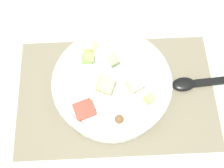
# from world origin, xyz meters

# --- Properties ---
(ground_plane) EXTENTS (2.40, 2.40, 0.00)m
(ground_plane) POSITION_xyz_m (0.00, 0.00, 0.00)
(ground_plane) COLOR silver
(placemat) EXTENTS (0.47, 0.30, 0.01)m
(placemat) POSITION_xyz_m (0.00, 0.00, 0.00)
(placemat) COLOR #756B56
(placemat) RESTS_ON ground_plane
(salad_bowl) EXTENTS (0.27, 0.27, 0.12)m
(salad_bowl) POSITION_xyz_m (0.01, 0.00, 0.05)
(salad_bowl) COLOR white
(salad_bowl) RESTS_ON placemat
(serving_spoon) EXTENTS (0.19, 0.04, 0.01)m
(serving_spoon) POSITION_xyz_m (-0.20, -0.01, 0.01)
(serving_spoon) COLOR black
(serving_spoon) RESTS_ON placemat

